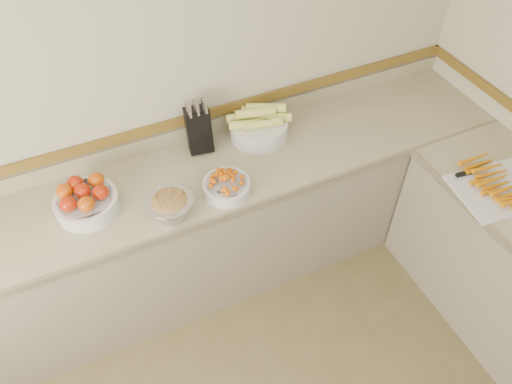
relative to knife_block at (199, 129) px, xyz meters
name	(u,v)px	position (x,y,z in m)	size (l,w,h in m)	color
back_wall	(143,91)	(-0.25, 0.10, 0.26)	(4.00, 4.00, 0.00)	#B6B096
counter_back	(181,236)	(-0.25, -0.22, -0.58)	(4.00, 0.65, 1.08)	#99926F
knife_block	(199,129)	(0.00, 0.00, 0.00)	(0.16, 0.19, 0.33)	black
tomato_bowl	(85,200)	(-0.70, -0.21, -0.07)	(0.33, 0.33, 0.16)	silver
cherry_tomato_bowl	(226,186)	(0.00, -0.40, -0.09)	(0.25, 0.25, 0.14)	silver
corn_bowl	(259,125)	(0.35, -0.05, -0.06)	(0.38, 0.35, 0.21)	silver
rhubarb_bowl	(170,206)	(-0.32, -0.43, -0.06)	(0.25, 0.25, 0.14)	#B2B2BA
cutting_board	(498,186)	(1.32, -0.99, -0.11)	(0.51, 0.45, 0.07)	silver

